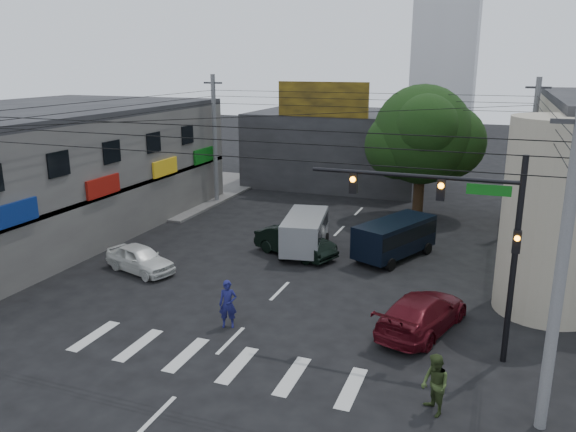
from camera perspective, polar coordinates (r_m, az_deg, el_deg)
The scene contains 18 objects.
ground at distance 23.92m, azimuth -2.62°, elevation -9.38°, with size 160.00×160.00×0.00m, color black.
sidewalk_far_left at distance 47.41m, azimuth -14.17°, elevation 2.80°, with size 16.00×16.00×0.15m, color #514F4C.
building_left at distance 37.75m, azimuth -24.83°, elevation 4.02°, with size 14.00×24.00×7.00m, color #4D4A48.
corner_column at distance 24.78m, azimuth 25.39°, elevation -0.17°, with size 4.00×4.00×8.00m, color #9D947D.
building_far at distance 48.15m, azimuth 5.20°, elevation 6.94°, with size 14.00×10.00×6.00m, color #232326.
billboard at distance 43.02m, azimuth 3.55°, elevation 11.73°, with size 7.00×0.30×2.60m, color olive.
street_tree at distance 37.49m, azimuth 13.47°, elevation 8.01°, with size 6.40×6.40×8.70m.
traffic_gantry at distance 19.64m, azimuth 17.46°, elevation -0.64°, with size 7.10×0.35×7.20m.
utility_pole_near_right at distance 16.45m, azimuth 25.94°, elevation -5.44°, with size 0.32×0.32×9.20m, color #59595B.
utility_pole_far_left at distance 41.07m, azimuth -7.44°, elevation 7.68°, with size 0.32×0.32×9.20m, color #59595B.
utility_pole_far_right at distance 36.38m, azimuth 23.40°, elevation 5.56°, with size 0.32×0.32×9.20m, color #59595B.
dark_sedan at distance 29.89m, azimuth 0.74°, elevation -2.63°, with size 4.93×3.18×1.54m, color black.
white_compact at distance 28.61m, azimuth -14.80°, elevation -4.21°, with size 4.23×2.69×1.34m, color silver.
maroon_sedan at distance 22.41m, azimuth 13.48°, elevation -9.53°, with size 3.44×5.45×1.47m, color #480A12.
silver_minivan at distance 30.39m, azimuth 1.73°, elevation -1.83°, with size 2.81×5.03×2.04m, color gray, non-canonical shape.
navy_van at distance 29.99m, azimuth 10.78°, elevation -2.36°, with size 3.81×5.43×2.03m, color black, non-canonical shape.
traffic_officer at distance 22.10m, azimuth -6.12°, elevation -8.89°, with size 0.82×0.67×1.92m, color #16174F.
pedestrian_olive at distance 17.56m, azimuth 14.69°, elevation -16.27°, with size 1.11×1.16×1.88m, color #2E3D1C.
Camera 1 is at (8.65, -19.93, 10.01)m, focal length 35.00 mm.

